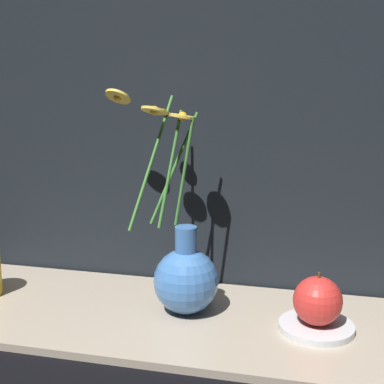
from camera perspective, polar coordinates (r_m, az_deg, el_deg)
The scene contains 5 objects.
ground_plane at distance 0.87m, azimuth 0.39°, elevation -13.91°, with size 6.00×6.00×0.00m, color black.
shelf at distance 0.87m, azimuth 0.39°, elevation -13.56°, with size 0.89×0.30×0.01m.
vase_with_flowers at distance 0.86m, azimuth -0.77°, elevation -8.59°, with size 0.20×0.14×0.35m.
saucer_plate at distance 0.85m, azimuth 13.12°, elevation -13.69°, with size 0.11×0.11×0.01m.
orange_fruit at distance 0.83m, azimuth 13.26°, elevation -11.11°, with size 0.07×0.07×0.08m.
Camera 1 is at (0.18, -0.76, 0.38)m, focal length 50.00 mm.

